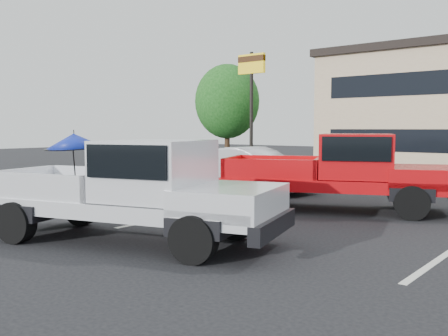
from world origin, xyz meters
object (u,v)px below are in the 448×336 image
at_px(red_pickup, 349,169).
at_px(silver_sedan, 254,169).
at_px(motel_sign, 251,79).
at_px(tree_left, 227,102).
at_px(silver_pickup, 145,186).
at_px(blue_suv, 145,160).

bearing_deg(red_pickup, silver_sedan, 132.90).
relative_size(motel_sign, silver_sedan, 1.36).
distance_m(tree_left, red_pickup, 18.71).
xyz_separation_m(tree_left, silver_pickup, (12.49, -18.00, -2.68)).
bearing_deg(silver_sedan, motel_sign, 39.60).
xyz_separation_m(red_pickup, blue_suv, (-11.35, 3.37, -0.39)).
bearing_deg(silver_pickup, red_pickup, 60.66).
height_order(tree_left, blue_suv, tree_left).
bearing_deg(tree_left, silver_pickup, -55.25).
xyz_separation_m(tree_left, blue_suv, (2.46, -8.97, -3.06)).
relative_size(tree_left, blue_suv, 1.24).
height_order(silver_pickup, red_pickup, silver_pickup).
relative_size(red_pickup, silver_sedan, 1.41).
bearing_deg(red_pickup, silver_pickup, -126.71).
distance_m(silver_pickup, red_pickup, 5.81).
bearing_deg(silver_sedan, silver_pickup, -155.68).
relative_size(silver_pickup, red_pickup, 0.96).
distance_m(silver_pickup, blue_suv, 13.50).
height_order(red_pickup, silver_sedan, red_pickup).
bearing_deg(blue_suv, silver_pickup, -65.00).
distance_m(motel_sign, tree_left, 5.08).
relative_size(motel_sign, blue_suv, 1.24).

